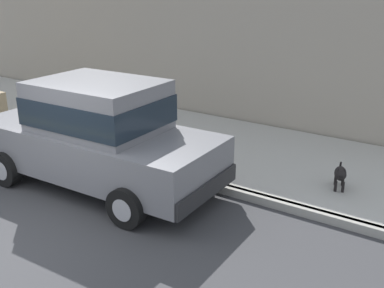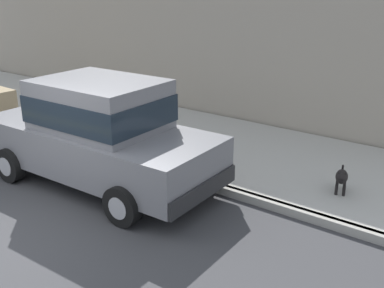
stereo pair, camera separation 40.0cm
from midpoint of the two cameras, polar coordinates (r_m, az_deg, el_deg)
curb at (r=9.05m, az=-4.31°, el=-2.73°), size 0.16×64.00×0.14m
sidewalk at (r=10.38m, az=2.22°, el=0.31°), size 3.60×64.00×0.14m
car_grey_sedan at (r=8.23m, az=-10.05°, el=1.45°), size 2.14×4.65×1.92m
dog_black at (r=8.09m, az=19.38°, el=-3.95°), size 0.73×0.33×0.49m
building_facade at (r=13.99m, az=-6.50°, el=14.98°), size 0.50×20.00×4.77m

